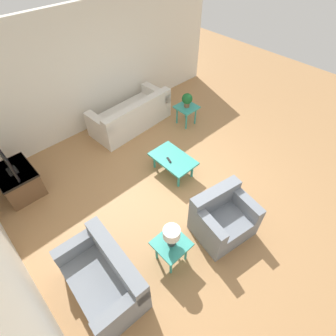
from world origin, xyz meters
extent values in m
plane|color=#A87A4C|center=(0.00, 0.00, 0.00)|extent=(14.00, 14.00, 0.00)
cube|color=silver|center=(3.06, 0.00, 1.35)|extent=(0.12, 7.20, 2.70)
cube|color=silver|center=(2.37, -0.48, 0.21)|extent=(1.00, 2.04, 0.42)
cube|color=silver|center=(2.03, -0.50, 0.59)|extent=(0.32, 2.00, 0.35)
cube|color=silver|center=(2.43, -1.37, 0.53)|extent=(0.89, 0.25, 0.23)
cube|color=silver|center=(2.31, 0.41, 0.53)|extent=(0.89, 0.25, 0.23)
cube|color=slate|center=(-1.11, 0.23, 0.22)|extent=(0.91, 1.04, 0.43)
cube|color=slate|center=(-0.83, 0.18, 0.63)|extent=(0.36, 0.94, 0.39)
cube|color=slate|center=(-1.05, 0.60, 0.56)|extent=(0.78, 0.29, 0.25)
cube|color=slate|center=(-1.18, -0.15, 0.56)|extent=(0.78, 0.29, 0.25)
cube|color=slate|center=(-0.56, 2.26, 0.22)|extent=(1.33, 0.84, 0.43)
cube|color=slate|center=(-0.58, 1.97, 0.63)|extent=(1.30, 0.27, 0.39)
cube|color=slate|center=(0.00, 2.22, 0.56)|extent=(0.20, 0.78, 0.25)
cube|color=slate|center=(-1.13, 2.29, 0.56)|extent=(0.20, 0.78, 0.25)
cube|color=teal|center=(0.48, -0.12, 0.38)|extent=(0.92, 0.58, 0.04)
cylinder|color=teal|center=(0.12, -0.32, 0.18)|extent=(0.05, 0.05, 0.36)
cylinder|color=teal|center=(0.84, -0.32, 0.18)|extent=(0.05, 0.05, 0.36)
cylinder|color=teal|center=(0.12, 0.07, 0.18)|extent=(0.05, 0.05, 0.36)
cylinder|color=teal|center=(0.84, 0.07, 0.18)|extent=(0.05, 0.05, 0.36)
cube|color=teal|center=(1.47, -1.54, 0.48)|extent=(0.49, 0.49, 0.04)
cylinder|color=teal|center=(1.31, -1.70, 0.23)|extent=(0.04, 0.04, 0.46)
cylinder|color=teal|center=(1.64, -1.70, 0.23)|extent=(0.04, 0.04, 0.46)
cylinder|color=teal|center=(1.31, -1.38, 0.23)|extent=(0.04, 0.04, 0.46)
cylinder|color=teal|center=(1.64, -1.38, 0.23)|extent=(0.04, 0.04, 0.46)
cube|color=teal|center=(-0.88, 1.22, 0.48)|extent=(0.49, 0.49, 0.04)
cylinder|color=teal|center=(-1.04, 1.05, 0.23)|extent=(0.04, 0.04, 0.46)
cylinder|color=teal|center=(-0.72, 1.05, 0.23)|extent=(0.04, 0.04, 0.46)
cylinder|color=teal|center=(-1.04, 1.38, 0.23)|extent=(0.04, 0.04, 0.46)
cylinder|color=teal|center=(-0.72, 1.38, 0.23)|extent=(0.04, 0.04, 0.46)
cube|color=brown|center=(2.12, 2.38, 0.28)|extent=(0.82, 0.63, 0.55)
cube|color=black|center=(2.12, 2.38, 0.53)|extent=(0.84, 0.65, 0.04)
cube|color=black|center=(2.12, 2.38, 0.56)|extent=(0.25, 0.16, 0.02)
cube|color=black|center=(2.12, 2.39, 0.82)|extent=(0.73, 0.02, 0.52)
cube|color=black|center=(2.12, 2.38, 0.82)|extent=(0.70, 0.04, 0.49)
cylinder|color=brown|center=(1.47, -1.54, 0.55)|extent=(0.13, 0.13, 0.11)
sphere|color=#195B28|center=(1.47, -1.54, 0.71)|extent=(0.26, 0.26, 0.26)
cylinder|color=#333333|center=(-0.88, 1.22, 0.60)|extent=(0.12, 0.12, 0.22)
cylinder|color=white|center=(-0.88, 1.22, 0.79)|extent=(0.25, 0.25, 0.16)
cube|color=black|center=(0.49, -0.02, 0.41)|extent=(0.16, 0.09, 0.02)
camera|label=1|loc=(-2.21, 2.52, 4.07)|focal=28.00mm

